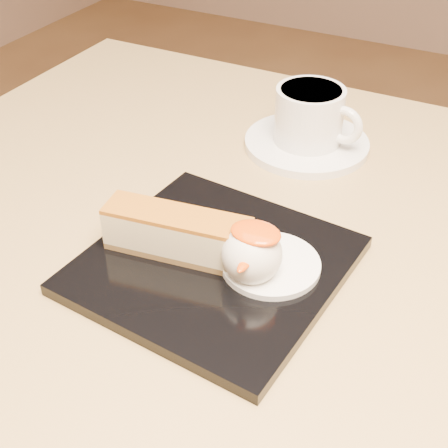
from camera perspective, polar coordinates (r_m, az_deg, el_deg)
The scene contains 9 objects.
table at distance 0.73m, azimuth -2.05°, elevation -10.70°, with size 0.80×0.80×0.72m.
dessert_plate at distance 0.58m, azimuth -0.92°, elevation -3.77°, with size 0.22×0.22×0.01m, color black.
cheesecake at distance 0.57m, azimuth -4.29°, elevation -0.87°, with size 0.14×0.06×0.04m.
cream_smear at distance 0.56m, azimuth 4.29°, elevation -3.70°, with size 0.09×0.09×0.01m, color white.
ice_cream_scoop at distance 0.54m, azimuth 2.57°, elevation -2.75°, with size 0.05×0.05×0.05m, color white.
mango_sauce at distance 0.52m, azimuth 2.92°, elevation -0.80°, with size 0.04×0.03×0.01m, color #E54807.
mint_sprig at distance 0.59m, azimuth 2.68°, elevation -1.15°, with size 0.03×0.02×0.00m.
saucer at distance 0.77m, azimuth 7.55°, elevation 7.32°, with size 0.15×0.15×0.01m, color white.
coffee_cup at distance 0.75m, azimuth 7.94°, elevation 9.88°, with size 0.11×0.08×0.07m.
Camera 1 is at (0.25, -0.42, 1.10)m, focal length 50.00 mm.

